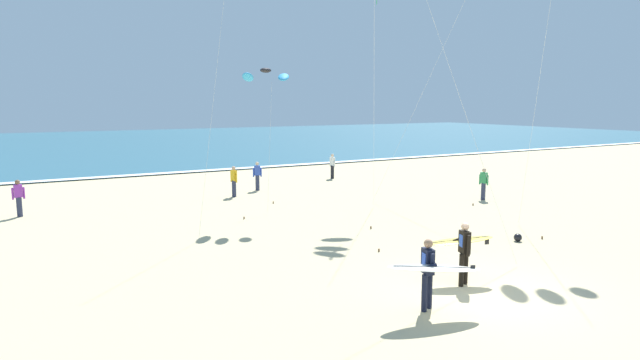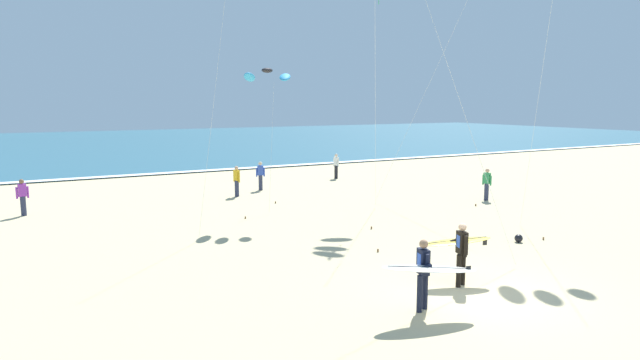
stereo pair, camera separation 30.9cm
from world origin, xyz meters
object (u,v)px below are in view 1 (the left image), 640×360
(surfer_lead, at_px, (431,269))
(kite_arc_charcoal_mid, at_px, (266,75))
(bystander_white_top, at_px, (332,166))
(beach_ball, at_px, (518,237))
(surfer_trailing, at_px, (462,245))
(bystander_blue_top, at_px, (257,176))
(bystander_yellow_top, at_px, (234,181))
(bystander_purple_top, at_px, (19,198))
(bystander_green_top, at_px, (484,184))

(surfer_lead, height_order, kite_arc_charcoal_mid, kite_arc_charcoal_mid)
(bystander_white_top, relative_size, beach_ball, 5.68)
(surfer_trailing, relative_size, beach_ball, 7.30)
(bystander_white_top, bearing_deg, surfer_lead, -115.04)
(bystander_blue_top, distance_m, bystander_white_top, 6.29)
(bystander_blue_top, xyz_separation_m, beach_ball, (3.63, -14.64, -0.67))
(bystander_yellow_top, relative_size, bystander_purple_top, 1.00)
(bystander_white_top, height_order, beach_ball, bystander_white_top)
(kite_arc_charcoal_mid, distance_m, bystander_purple_top, 11.71)
(surfer_lead, xyz_separation_m, bystander_green_top, (12.02, 9.80, -0.24))
(bystander_yellow_top, xyz_separation_m, bystander_blue_top, (1.84, 1.27, 0.00))
(bystander_blue_top, bearing_deg, bystander_yellow_top, -145.44)
(surfer_trailing, distance_m, kite_arc_charcoal_mid, 11.74)
(surfer_trailing, xyz_separation_m, beach_ball, (4.88, 2.22, -0.90))
(surfer_trailing, relative_size, kite_arc_charcoal_mid, 0.33)
(kite_arc_charcoal_mid, distance_m, bystander_green_top, 12.17)
(surfer_trailing, distance_m, bystander_white_top, 20.15)
(bystander_yellow_top, bearing_deg, bystander_green_top, -33.49)
(bystander_yellow_top, xyz_separation_m, bystander_purple_top, (-9.66, -0.09, 0.00))
(kite_arc_charcoal_mid, distance_m, bystander_blue_top, 8.36)
(bystander_yellow_top, bearing_deg, bystander_white_top, 22.29)
(surfer_lead, relative_size, surfer_trailing, 1.15)
(surfer_lead, xyz_separation_m, kite_arc_charcoal_mid, (1.17, 11.80, 4.90))
(surfer_trailing, xyz_separation_m, bystander_white_top, (7.24, 18.80, -0.23))
(surfer_lead, relative_size, kite_arc_charcoal_mid, 0.38)
(bystander_yellow_top, relative_size, bystander_blue_top, 1.00)
(surfer_trailing, distance_m, bystander_blue_top, 16.91)
(bystander_blue_top, bearing_deg, surfer_trailing, -94.26)
(bystander_white_top, bearing_deg, kite_arc_charcoal_mid, -134.96)
(surfer_lead, distance_m, surfer_trailing, 2.39)
(surfer_trailing, relative_size, bystander_green_top, 1.29)
(kite_arc_charcoal_mid, xyz_separation_m, bystander_blue_top, (2.17, 6.23, -5.13))
(kite_arc_charcoal_mid, relative_size, beach_ball, 22.31)
(bystander_blue_top, bearing_deg, surfer_lead, -100.51)
(kite_arc_charcoal_mid, bearing_deg, bystander_blue_top, 70.79)
(surfer_lead, xyz_separation_m, surfer_trailing, (2.09, 1.17, -0.01))
(kite_arc_charcoal_mid, bearing_deg, surfer_trailing, -85.08)
(kite_arc_charcoal_mid, distance_m, beach_ball, 11.75)
(bystander_purple_top, height_order, bystander_white_top, same)
(beach_ball, bearing_deg, kite_arc_charcoal_mid, 124.59)
(bystander_white_top, bearing_deg, bystander_purple_top, -169.32)
(kite_arc_charcoal_mid, relative_size, bystander_green_top, 3.93)
(surfer_trailing, distance_m, bystander_yellow_top, 15.61)
(surfer_trailing, xyz_separation_m, kite_arc_charcoal_mid, (-0.92, 10.63, 4.90))
(bystander_green_top, relative_size, bystander_blue_top, 1.00)
(surfer_trailing, distance_m, bystander_purple_top, 18.59)
(kite_arc_charcoal_mid, bearing_deg, bystander_purple_top, 152.43)
(bystander_yellow_top, distance_m, bystander_blue_top, 2.23)
(bystander_purple_top, xyz_separation_m, bystander_white_top, (17.49, 3.30, 0.00))
(surfer_trailing, xyz_separation_m, bystander_purple_top, (-10.25, 15.51, -0.23))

